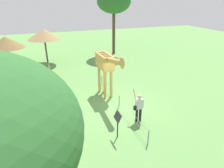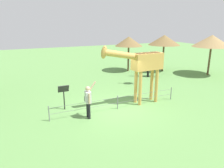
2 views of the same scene
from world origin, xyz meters
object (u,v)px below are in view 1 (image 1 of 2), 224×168
(tree_west, at_px, (114,2))
(info_sign, at_px, (118,120))
(giraffe, at_px, (106,64))
(ostrich, at_px, (51,77))
(shade_hut_near, at_px, (6,42))
(zebra, at_px, (29,69))
(shade_hut_aside, at_px, (44,34))
(visitor, at_px, (139,106))

(tree_west, height_order, info_sign, tree_west)
(giraffe, xyz_separation_m, info_sign, (4.17, -0.87, -1.28))
(ostrich, bearing_deg, shade_hut_near, -147.27)
(zebra, bearing_deg, shade_hut_aside, 163.23)
(tree_west, bearing_deg, ostrich, -42.81)
(shade_hut_aside, height_order, info_sign, shade_hut_aside)
(tree_west, bearing_deg, zebra, -56.51)
(shade_hut_aside, bearing_deg, shade_hut_near, -49.42)
(zebra, distance_m, info_sign, 9.08)
(ostrich, bearing_deg, zebra, -148.95)
(tree_west, bearing_deg, shade_hut_near, -70.61)
(ostrich, distance_m, shade_hut_aside, 7.31)
(visitor, bearing_deg, ostrich, -141.40)
(info_sign, bearing_deg, tree_west, 160.16)
(giraffe, distance_m, ostrich, 3.97)
(shade_hut_near, relative_size, tree_west, 0.47)
(shade_hut_aside, bearing_deg, ostrich, -0.60)
(visitor, relative_size, tree_west, 0.25)
(info_sign, bearing_deg, shade_hut_aside, -169.24)
(shade_hut_near, bearing_deg, shade_hut_aside, 130.58)
(giraffe, height_order, visitor, giraffe)
(ostrich, height_order, shade_hut_aside, shade_hut_aside)
(visitor, relative_size, zebra, 0.99)
(ostrich, distance_m, info_sign, 6.43)
(giraffe, xyz_separation_m, zebra, (-4.02, -4.79, -1.06))
(giraffe, height_order, shade_hut_aside, shade_hut_aside)
(shade_hut_aside, bearing_deg, visitor, 18.10)
(visitor, relative_size, ostrich, 0.78)
(giraffe, distance_m, zebra, 6.34)
(zebra, xyz_separation_m, shade_hut_aside, (-4.82, 1.45, 1.73))
(visitor, xyz_separation_m, zebra, (-7.37, -5.44, 0.26))
(visitor, relative_size, shade_hut_near, 0.53)
(visitor, distance_m, info_sign, 1.72)
(visitor, bearing_deg, info_sign, -61.56)
(tree_west, bearing_deg, info_sign, -19.84)
(visitor, xyz_separation_m, ostrich, (-5.08, -4.06, 0.27))
(visitor, distance_m, shade_hut_near, 12.04)
(visitor, bearing_deg, shade_hut_aside, -161.90)
(shade_hut_near, relative_size, shade_hut_aside, 0.97)
(zebra, xyz_separation_m, info_sign, (8.19, 3.92, -0.21))
(ostrich, bearing_deg, giraffe, 63.12)
(shade_hut_near, distance_m, shade_hut_aside, 3.94)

